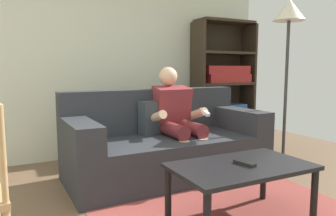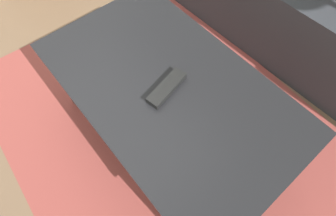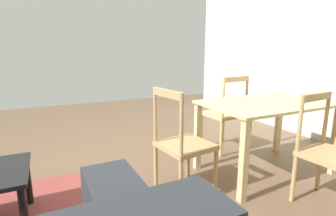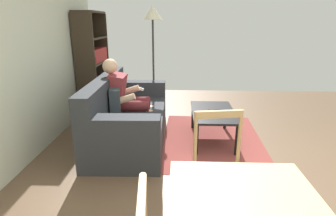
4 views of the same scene
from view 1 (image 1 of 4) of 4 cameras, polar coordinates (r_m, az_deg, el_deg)
The scene contains 7 objects.
wall_back at distance 4.11m, azimuth -21.74°, elevation 9.28°, with size 6.12×0.12×2.63m, color beige.
couch at distance 3.41m, azimuth -0.54°, elevation -6.46°, with size 2.08×0.97×0.89m.
person_lounging at distance 3.45m, azimuth 1.55°, elevation -1.85°, with size 0.60×0.85×1.14m.
coffee_table at distance 2.39m, azimuth 12.91°, elevation -11.09°, with size 1.00×0.59×0.44m.
tv_remote at distance 2.37m, azimuth 13.49°, elevation -9.57°, with size 0.05×0.17×0.02m, color black.
bookshelf at distance 4.79m, azimuth 9.77°, elevation 3.13°, with size 0.94×0.36×1.81m.
floor_lamp at distance 4.00m, azimuth 20.73°, elevation 13.59°, with size 0.36×0.36×1.90m.
Camera 1 is at (-0.38, -1.32, 1.11)m, focal length 34.16 mm.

